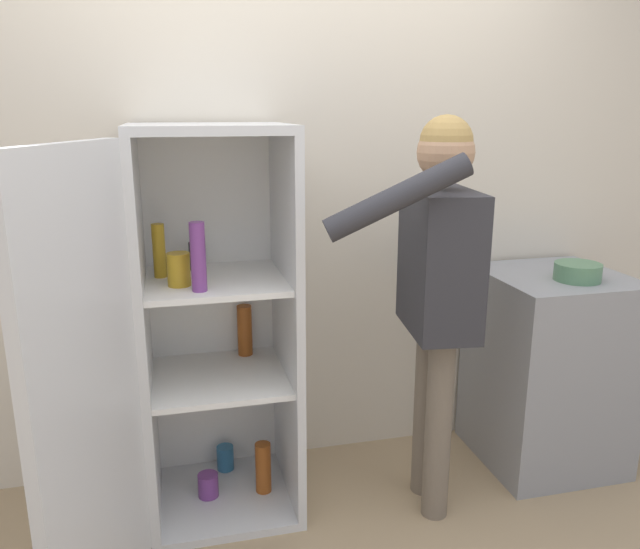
% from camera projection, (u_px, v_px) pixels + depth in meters
% --- Properties ---
extents(wall_back, '(7.00, 0.06, 2.55)m').
position_uv_depth(wall_back, '(294.00, 197.00, 2.84)').
color(wall_back, beige).
rests_on(wall_back, ground_plane).
extents(refrigerator, '(0.89, 1.16, 1.61)m').
position_uv_depth(refrigerator, '(193.00, 337.00, 2.44)').
color(refrigerator, silver).
rests_on(refrigerator, ground_plane).
extents(person, '(0.67, 0.56, 1.64)m').
position_uv_depth(person, '(437.00, 270.00, 2.47)').
color(person, '#726656').
rests_on(person, ground_plane).
extents(counter, '(0.61, 0.62, 0.93)m').
position_uv_depth(counter, '(548.00, 368.00, 2.97)').
color(counter, gray).
rests_on(counter, ground_plane).
extents(bowl, '(0.20, 0.20, 0.08)m').
position_uv_depth(bowl, '(578.00, 272.00, 2.75)').
color(bowl, '#517F5B').
rests_on(bowl, counter).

